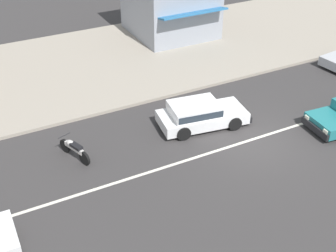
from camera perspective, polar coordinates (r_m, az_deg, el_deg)
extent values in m
plane|color=#383535|center=(19.66, 10.20, -1.64)|extent=(160.00, 160.00, 0.00)
cube|color=silver|center=(19.66, 10.20, -1.64)|extent=(50.40, 0.14, 0.01)
cube|color=#9E9384|center=(26.92, -2.16, 8.89)|extent=(68.00, 10.00, 0.15)
cube|color=black|center=(20.43, 17.46, -0.30)|extent=(0.24, 1.67, 0.28)
cube|color=white|center=(19.98, 18.66, -0.64)|extent=(0.10, 0.25, 0.14)
cube|color=white|center=(20.72, 16.61, 1.02)|extent=(0.10, 0.25, 0.14)
cylinder|color=black|center=(21.46, 17.94, 1.27)|extent=(0.61, 0.26, 0.60)
cube|color=white|center=(20.15, 4.20, 1.12)|extent=(3.95, 2.20, 0.48)
cube|color=white|center=(19.78, 3.25, 2.10)|extent=(2.26, 1.79, 0.46)
cube|color=#28333D|center=(19.78, 3.25, 2.10)|extent=(2.18, 1.81, 0.29)
cube|color=black|center=(20.94, 9.05, 1.77)|extent=(0.36, 1.63, 0.28)
cube|color=white|center=(21.27, 8.32, 3.00)|extent=(0.11, 0.25, 0.14)
cube|color=white|center=(20.39, 9.75, 1.46)|extent=(0.11, 0.25, 0.14)
cylinder|color=black|center=(21.24, 6.26, 2.47)|extent=(0.63, 0.31, 0.60)
cylinder|color=black|center=(20.03, 8.12, 0.30)|extent=(0.63, 0.31, 0.60)
cylinder|color=black|center=(20.46, 0.33, 1.42)|extent=(0.63, 0.31, 0.60)
cylinder|color=black|center=(19.21, 1.89, -0.90)|extent=(0.63, 0.31, 0.60)
cylinder|color=black|center=(27.08, 18.99, 7.75)|extent=(0.62, 0.29, 0.60)
cylinder|color=black|center=(18.94, -12.43, -2.37)|extent=(0.28, 0.56, 0.56)
cylinder|color=black|center=(18.10, -10.13, -3.91)|extent=(0.28, 0.56, 0.56)
cube|color=silver|center=(18.40, -11.37, -2.62)|extent=(0.48, 1.03, 0.18)
cube|color=black|center=(18.21, -11.13, -2.45)|extent=(0.41, 0.60, 0.12)
ellipsoid|color=silver|center=(18.48, -11.81, -2.05)|extent=(0.36, 0.46, 0.22)
cylinder|color=#232326|center=(18.64, -12.55, -1.15)|extent=(0.54, 0.22, 0.03)
cube|color=#999EA8|center=(29.05, 0.26, 14.83)|extent=(4.51, 4.84, 3.75)
cube|color=#286BA3|center=(26.70, 3.10, 13.56)|extent=(4.06, 0.90, 0.28)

